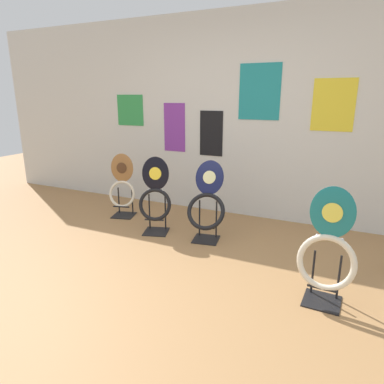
% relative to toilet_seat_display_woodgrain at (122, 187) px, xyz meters
% --- Properties ---
extents(ground_plane, '(14.00, 14.00, 0.00)m').
position_rel_toilet_seat_display_woodgrain_xyz_m(ground_plane, '(1.27, -1.60, -0.40)').
color(ground_plane, '#A37547').
extents(wall_back, '(8.00, 0.07, 2.60)m').
position_rel_toilet_seat_display_woodgrain_xyz_m(wall_back, '(1.27, 0.76, 0.90)').
color(wall_back, silver).
rests_on(wall_back, ground_plane).
extents(toilet_seat_display_woodgrain, '(0.38, 0.34, 0.85)m').
position_rel_toilet_seat_display_woodgrain_xyz_m(toilet_seat_display_woodgrain, '(0.00, 0.00, 0.00)').
color(toilet_seat_display_woodgrain, black).
rests_on(toilet_seat_display_woodgrain, ground_plane).
extents(toilet_seat_display_navy_moon, '(0.46, 0.45, 0.88)m').
position_rel_toilet_seat_display_woodgrain_xyz_m(toilet_seat_display_navy_moon, '(1.32, -0.25, 0.01)').
color(toilet_seat_display_navy_moon, black).
rests_on(toilet_seat_display_navy_moon, ground_plane).
extents(toilet_seat_display_teal_sax, '(0.44, 0.29, 0.94)m').
position_rel_toilet_seat_display_woodgrain_xyz_m(toilet_seat_display_teal_sax, '(2.63, -1.01, 0.01)').
color(toilet_seat_display_teal_sax, black).
rests_on(toilet_seat_display_teal_sax, ground_plane).
extents(toilet_seat_display_jazz_black, '(0.41, 0.35, 0.90)m').
position_rel_toilet_seat_display_woodgrain_xyz_m(toilet_seat_display_jazz_black, '(0.70, -0.31, 0.01)').
color(toilet_seat_display_jazz_black, black).
rests_on(toilet_seat_display_jazz_black, ground_plane).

